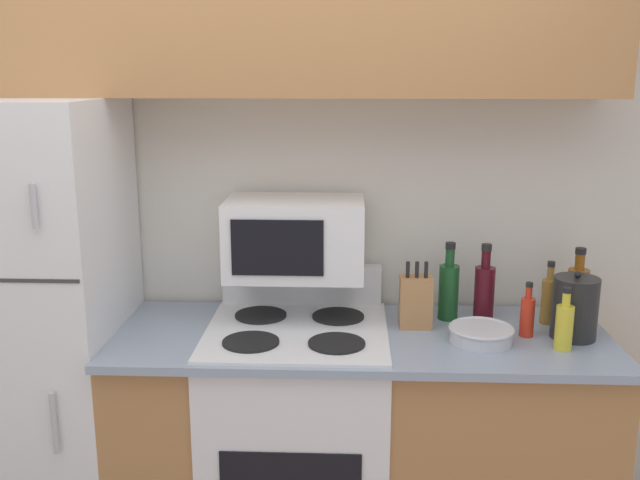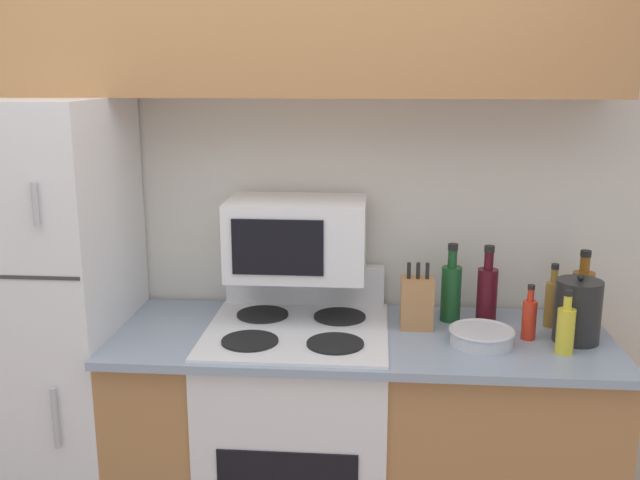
{
  "view_description": "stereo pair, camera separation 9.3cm",
  "coord_description": "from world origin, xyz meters",
  "px_view_note": "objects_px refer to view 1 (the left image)",
  "views": [
    {
      "loc": [
        0.32,
        -2.14,
        1.85
      ],
      "look_at": [
        0.21,
        0.28,
        1.27
      ],
      "focal_mm": 40.0,
      "sensor_mm": 36.0,
      "label": 1
    },
    {
      "loc": [
        0.41,
        -2.14,
        1.85
      ],
      "look_at": [
        0.21,
        0.28,
        1.27
      ],
      "focal_mm": 40.0,
      "sensor_mm": 36.0,
      "label": 2
    }
  ],
  "objects_px": {
    "bottle_wine_red": "(484,291)",
    "bottle_hot_sauce": "(527,315)",
    "stove": "(298,441)",
    "knife_block": "(416,301)",
    "refrigerator": "(26,336)",
    "microwave": "(295,238)",
    "kettle": "(575,308)",
    "bottle_cooking_spray": "(564,325)",
    "bottle_whiskey": "(577,291)",
    "bowl": "(481,334)",
    "bottle_vinegar": "(549,299)",
    "bottle_wine_green": "(449,289)"
  },
  "relations": [
    {
      "from": "microwave",
      "to": "knife_block",
      "type": "distance_m",
      "value": 0.51
    },
    {
      "from": "bottle_wine_red",
      "to": "bottle_hot_sauce",
      "type": "relative_size",
      "value": 1.5
    },
    {
      "from": "refrigerator",
      "to": "bottle_hot_sauce",
      "type": "bearing_deg",
      "value": -0.62
    },
    {
      "from": "bottle_whiskey",
      "to": "knife_block",
      "type": "bearing_deg",
      "value": -169.91
    },
    {
      "from": "knife_block",
      "to": "bottle_cooking_spray",
      "type": "distance_m",
      "value": 0.53
    },
    {
      "from": "stove",
      "to": "bowl",
      "type": "bearing_deg",
      "value": -6.27
    },
    {
      "from": "stove",
      "to": "knife_block",
      "type": "xyz_separation_m",
      "value": [
        0.44,
        0.07,
        0.54
      ]
    },
    {
      "from": "bottle_hot_sauce",
      "to": "bottle_wine_green",
      "type": "relative_size",
      "value": 0.67
    },
    {
      "from": "microwave",
      "to": "bowl",
      "type": "xyz_separation_m",
      "value": [
        0.67,
        -0.22,
        -0.29
      ]
    },
    {
      "from": "stove",
      "to": "bottle_hot_sauce",
      "type": "bearing_deg",
      "value": -0.4
    },
    {
      "from": "bottle_cooking_spray",
      "to": "bottle_hot_sauce",
      "type": "bearing_deg",
      "value": 128.09
    },
    {
      "from": "knife_block",
      "to": "bottle_wine_green",
      "type": "bearing_deg",
      "value": 34.97
    },
    {
      "from": "knife_block",
      "to": "bottle_vinegar",
      "type": "xyz_separation_m",
      "value": [
        0.5,
        0.06,
        -0.0
      ]
    },
    {
      "from": "bowl",
      "to": "bottle_hot_sauce",
      "type": "xyz_separation_m",
      "value": [
        0.17,
        0.07,
        0.05
      ]
    },
    {
      "from": "bottle_wine_green",
      "to": "refrigerator",
      "type": "bearing_deg",
      "value": -174.5
    },
    {
      "from": "microwave",
      "to": "bottle_wine_green",
      "type": "relative_size",
      "value": 1.7
    },
    {
      "from": "microwave",
      "to": "bottle_wine_green",
      "type": "distance_m",
      "value": 0.62
    },
    {
      "from": "knife_block",
      "to": "bottle_hot_sauce",
      "type": "distance_m",
      "value": 0.4
    },
    {
      "from": "bottle_vinegar",
      "to": "bottle_hot_sauce",
      "type": "bearing_deg",
      "value": -128.51
    },
    {
      "from": "knife_block",
      "to": "bottle_wine_red",
      "type": "height_order",
      "value": "bottle_wine_red"
    },
    {
      "from": "stove",
      "to": "knife_block",
      "type": "bearing_deg",
      "value": 9.67
    },
    {
      "from": "stove",
      "to": "knife_block",
      "type": "height_order",
      "value": "knife_block"
    },
    {
      "from": "bottle_whiskey",
      "to": "microwave",
      "type": "bearing_deg",
      "value": -177.77
    },
    {
      "from": "bottle_hot_sauce",
      "to": "microwave",
      "type": "bearing_deg",
      "value": 169.95
    },
    {
      "from": "bottle_wine_red",
      "to": "bottle_vinegar",
      "type": "distance_m",
      "value": 0.24
    },
    {
      "from": "bottle_cooking_spray",
      "to": "bottle_hot_sauce",
      "type": "xyz_separation_m",
      "value": [
        -0.09,
        0.12,
        -0.01
      ]
    },
    {
      "from": "bottle_wine_red",
      "to": "bottle_hot_sauce",
      "type": "bearing_deg",
      "value": -50.6
    },
    {
      "from": "stove",
      "to": "microwave",
      "type": "xyz_separation_m",
      "value": [
        -0.01,
        0.14,
        0.76
      ]
    },
    {
      "from": "kettle",
      "to": "refrigerator",
      "type": "bearing_deg",
      "value": 179.17
    },
    {
      "from": "kettle",
      "to": "bottle_whiskey",
      "type": "bearing_deg",
      "value": 70.91
    },
    {
      "from": "bottle_vinegar",
      "to": "microwave",
      "type": "bearing_deg",
      "value": 179.44
    },
    {
      "from": "knife_block",
      "to": "kettle",
      "type": "relative_size",
      "value": 1.02
    },
    {
      "from": "bottle_whiskey",
      "to": "stove",
      "type": "bearing_deg",
      "value": -170.08
    },
    {
      "from": "bowl",
      "to": "bottle_wine_red",
      "type": "height_order",
      "value": "bottle_wine_red"
    },
    {
      "from": "microwave",
      "to": "kettle",
      "type": "bearing_deg",
      "value": -8.95
    },
    {
      "from": "bottle_wine_red",
      "to": "bottle_vinegar",
      "type": "height_order",
      "value": "bottle_wine_red"
    },
    {
      "from": "bottle_hot_sauce",
      "to": "bottle_whiskey",
      "type": "xyz_separation_m",
      "value": [
        0.23,
        0.19,
        0.03
      ]
    },
    {
      "from": "stove",
      "to": "knife_block",
      "type": "relative_size",
      "value": 4.32
    },
    {
      "from": "bottle_cooking_spray",
      "to": "bottle_wine_red",
      "type": "height_order",
      "value": "bottle_wine_red"
    },
    {
      "from": "microwave",
      "to": "bottle_wine_green",
      "type": "bearing_deg",
      "value": 2.33
    },
    {
      "from": "bowl",
      "to": "bottle_vinegar",
      "type": "relative_size",
      "value": 0.95
    },
    {
      "from": "kettle",
      "to": "bottle_hot_sauce",
      "type": "bearing_deg",
      "value": 176.82
    },
    {
      "from": "bottle_vinegar",
      "to": "kettle",
      "type": "relative_size",
      "value": 0.98
    },
    {
      "from": "stove",
      "to": "bowl",
      "type": "distance_m",
      "value": 0.81
    },
    {
      "from": "knife_block",
      "to": "kettle",
      "type": "xyz_separation_m",
      "value": [
        0.55,
        -0.09,
        0.01
      ]
    },
    {
      "from": "stove",
      "to": "bottle_cooking_spray",
      "type": "xyz_separation_m",
      "value": [
        0.92,
        -0.13,
        0.53
      ]
    },
    {
      "from": "bowl",
      "to": "bottle_wine_red",
      "type": "relative_size",
      "value": 0.76
    },
    {
      "from": "knife_block",
      "to": "kettle",
      "type": "distance_m",
      "value": 0.56
    },
    {
      "from": "refrigerator",
      "to": "bottle_wine_green",
      "type": "distance_m",
      "value": 1.6
    },
    {
      "from": "bottle_wine_red",
      "to": "kettle",
      "type": "height_order",
      "value": "bottle_wine_red"
    }
  ]
}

